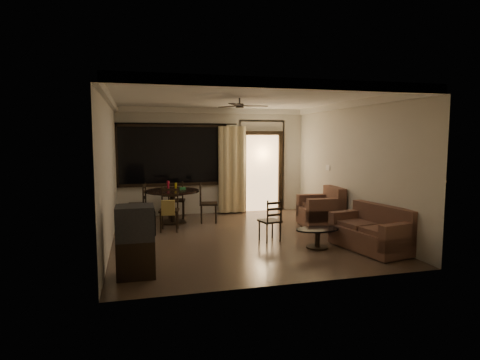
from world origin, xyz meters
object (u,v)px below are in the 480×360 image
object	(u,v)px
dining_chair_east	(208,211)
coffee_table	(317,235)
dining_chair_south	(169,217)
sofa	(373,233)
dining_chair_north	(176,207)
armchair	(323,210)
dining_chair_west	(137,212)
tv_cabinet	(136,241)
side_chair	(270,228)
dining_table	(173,197)

from	to	relation	value
dining_chair_east	coffee_table	bearing A→B (deg)	-140.38
dining_chair_south	sofa	world-z (taller)	dining_chair_south
dining_chair_north	sofa	size ratio (longest dim) A/B	0.60
dining_chair_east	sofa	xyz separation A→B (m)	(2.47, -3.10, 0.03)
dining_chair_east	coffee_table	size ratio (longest dim) A/B	1.15
dining_chair_east	dining_chair_north	size ratio (longest dim) A/B	1.00
sofa	coffee_table	xyz separation A→B (m)	(-0.92, 0.36, -0.07)
armchair	dining_chair_west	bearing A→B (deg)	165.94
dining_chair_west	dining_chair_south	size ratio (longest dim) A/B	1.00
dining_chair_west	dining_chair_east	size ratio (longest dim) A/B	1.00
tv_cabinet	coffee_table	size ratio (longest dim) A/B	1.27
armchair	coffee_table	size ratio (longest dim) A/B	1.14
dining_chair_north	sofa	distance (m)	4.93
dining_chair_west	dining_chair_south	world-z (taller)	same
armchair	side_chair	xyz separation A→B (m)	(-1.61, -0.97, -0.11)
dining_chair_west	side_chair	size ratio (longest dim) A/B	1.13
dining_chair_east	dining_chair_north	bearing A→B (deg)	55.00
dining_chair_east	armchair	xyz separation A→B (m)	(2.47, -1.08, 0.08)
dining_chair_north	coffee_table	world-z (taller)	dining_chair_north
dining_chair_east	side_chair	xyz separation A→B (m)	(0.87, -2.05, -0.03)
dining_table	dining_chair_south	size ratio (longest dim) A/B	1.32
sofa	side_chair	distance (m)	1.92
coffee_table	dining_chair_south	bearing A→B (deg)	140.91
tv_cabinet	coffee_table	bearing A→B (deg)	12.94
dining_table	armchair	size ratio (longest dim) A/B	1.34
tv_cabinet	side_chair	distance (m)	2.93
sofa	side_chair	size ratio (longest dim) A/B	1.88
armchair	dining_chair_east	bearing A→B (deg)	160.84
dining_chair_west	dining_table	bearing A→B (deg)	90.07
sofa	coffee_table	world-z (taller)	sofa
dining_chair_south	dining_chair_north	distance (m)	1.42
tv_cabinet	dining_chair_west	bearing A→B (deg)	89.81
dining_chair_north	dining_table	bearing A→B (deg)	85.90
dining_chair_south	armchair	world-z (taller)	dining_chair_south
dining_table	tv_cabinet	world-z (taller)	tv_cabinet
dining_chair_east	tv_cabinet	world-z (taller)	tv_cabinet
tv_cabinet	sofa	size ratio (longest dim) A/B	0.66
dining_table	coffee_table	world-z (taller)	dining_table
dining_chair_south	dining_chair_east	bearing A→B (deg)	45.70
dining_chair_west	dining_chair_north	distance (m)	1.04
dining_chair_south	armchair	bearing A→B (deg)	3.88
dining_table	dining_chair_east	xyz separation A→B (m)	(0.82, -0.15, -0.33)
dining_chair_east	side_chair	bearing A→B (deg)	-146.89
tv_cabinet	sofa	world-z (taller)	tv_cabinet
dining_chair_north	tv_cabinet	size ratio (longest dim) A/B	0.91
side_chair	coffee_table	bearing A→B (deg)	122.58
dining_table	dining_chair_north	xyz separation A→B (m)	(0.14, 0.54, -0.33)
dining_chair_east	dining_chair_west	bearing A→B (deg)	90.00
dining_table	dining_chair_north	distance (m)	0.65
tv_cabinet	sofa	xyz separation A→B (m)	(4.15, 0.37, -0.21)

